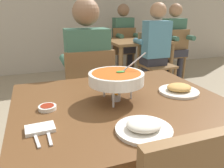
{
  "coord_description": "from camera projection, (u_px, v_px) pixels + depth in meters",
  "views": [
    {
      "loc": [
        -0.43,
        -1.05,
        1.23
      ],
      "look_at": [
        0.0,
        0.15,
        0.79
      ],
      "focal_mm": 35.54,
      "sensor_mm": 36.0,
      "label": 1
    }
  ],
  "objects": [
    {
      "name": "patron_bg_middle",
      "position": [
        175.0,
        38.0,
        3.8
      ],
      "size": [
        0.4,
        0.45,
        1.31
      ],
      "color": "#2D2D38",
      "rests_on": "ground_plane"
    },
    {
      "name": "diner_main",
      "position": [
        87.0,
        66.0,
        1.95
      ],
      "size": [
        0.4,
        0.45,
        1.31
      ],
      "color": "#2D2D38",
      "rests_on": "ground_plane"
    },
    {
      "name": "spoon_utensil",
      "position": [
        49.0,
        134.0,
        0.9
      ],
      "size": [
        0.02,
        0.17,
        0.01
      ],
      "primitive_type": "cube",
      "rotation": [
        0.0,
        0.0,
        0.04
      ],
      "color": "silver",
      "rests_on": "dining_table_main"
    },
    {
      "name": "chair_bg_right",
      "position": [
        122.0,
        49.0,
        4.18
      ],
      "size": [
        0.49,
        0.49,
        0.9
      ],
      "color": "brown",
      "rests_on": "ground_plane"
    },
    {
      "name": "chair_bg_corner",
      "position": [
        98.0,
        50.0,
        4.04
      ],
      "size": [
        0.47,
        0.47,
        0.9
      ],
      "color": "brown",
      "rests_on": "ground_plane"
    },
    {
      "name": "rice_plate",
      "position": [
        144.0,
        127.0,
        0.92
      ],
      "size": [
        0.24,
        0.24,
        0.06
      ],
      "color": "white",
      "rests_on": "dining_table_main"
    },
    {
      "name": "dining_table_main",
      "position": [
        121.0,
        118.0,
        1.27
      ],
      "size": [
        1.16,
        0.99,
        0.74
      ],
      "color": "brown",
      "rests_on": "ground_plane"
    },
    {
      "name": "chair_bg_middle",
      "position": [
        173.0,
        52.0,
        3.85
      ],
      "size": [
        0.45,
        0.45,
        0.9
      ],
      "color": "brown",
      "rests_on": "ground_plane"
    },
    {
      "name": "appetizer_plate",
      "position": [
        179.0,
        89.0,
        1.35
      ],
      "size": [
        0.24,
        0.24,
        0.06
      ],
      "color": "white",
      "rests_on": "dining_table_main"
    },
    {
      "name": "sauce_dish",
      "position": [
        47.0,
        107.0,
        1.12
      ],
      "size": [
        0.09,
        0.09,
        0.02
      ],
      "color": "white",
      "rests_on": "dining_table_main"
    },
    {
      "name": "napkin_folded",
      "position": [
        40.0,
        129.0,
        0.93
      ],
      "size": [
        0.12,
        0.09,
        0.02
      ],
      "primitive_type": "cube",
      "rotation": [
        0.0,
        0.0,
        0.05
      ],
      "color": "white",
      "rests_on": "dining_table_main"
    },
    {
      "name": "patron_bg_right",
      "position": [
        124.0,
        36.0,
        4.11
      ],
      "size": [
        0.4,
        0.45,
        1.31
      ],
      "color": "#2D2D38",
      "rests_on": "ground_plane"
    },
    {
      "name": "fork_utensil",
      "position": [
        36.0,
        136.0,
        0.88
      ],
      "size": [
        0.03,
        0.17,
        0.01
      ],
      "primitive_type": "cube",
      "rotation": [
        0.0,
        0.0,
        0.14
      ],
      "color": "silver",
      "rests_on": "dining_table_main"
    },
    {
      "name": "chair_bg_left",
      "position": [
        154.0,
        59.0,
        3.3
      ],
      "size": [
        0.47,
        0.47,
        0.9
      ],
      "color": "brown",
      "rests_on": "ground_plane"
    },
    {
      "name": "dining_table_far",
      "position": [
        138.0,
        48.0,
        3.7
      ],
      "size": [
        1.0,
        0.8,
        0.74
      ],
      "color": "brown",
      "rests_on": "ground_plane"
    },
    {
      "name": "patron_bg_left",
      "position": [
        155.0,
        44.0,
        3.14
      ],
      "size": [
        0.4,
        0.45,
        1.31
      ],
      "color": "#2D2D38",
      "rests_on": "ground_plane"
    },
    {
      "name": "chair_diner_main",
      "position": [
        89.0,
        92.0,
        2.0
      ],
      "size": [
        0.44,
        0.44,
        0.9
      ],
      "color": "brown",
      "rests_on": "ground_plane"
    },
    {
      "name": "curry_bowl",
      "position": [
        116.0,
        78.0,
        1.19
      ],
      "size": [
        0.33,
        0.3,
        0.26
      ],
      "color": "silver",
      "rests_on": "dining_table_main"
    }
  ]
}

